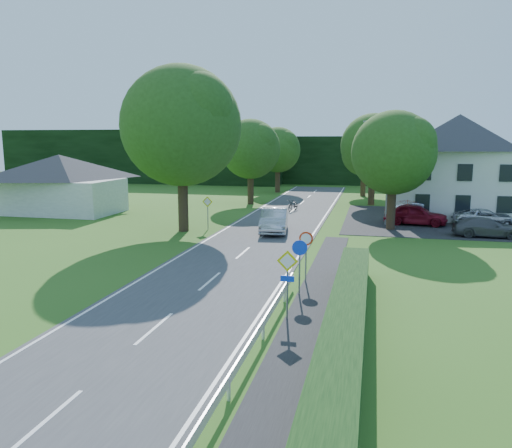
% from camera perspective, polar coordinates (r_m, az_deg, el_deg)
% --- Properties ---
extents(ground, '(160.00, 160.00, 0.00)m').
position_cam_1_polar(ground, '(13.33, -23.05, -20.29)').
color(ground, '#315B1A').
rests_on(ground, ground).
extents(road, '(7.00, 80.00, 0.04)m').
position_cam_1_polar(road, '(30.72, -0.54, -2.54)').
color(road, '#3B3B3E').
rests_on(road, ground).
extents(footpath, '(1.50, 44.00, 0.04)m').
position_cam_1_polar(footpath, '(13.09, 1.79, -19.96)').
color(footpath, black).
rests_on(footpath, ground).
extents(parking_pad, '(14.00, 16.00, 0.04)m').
position_cam_1_polar(parking_pad, '(42.92, 19.58, 0.38)').
color(parking_pad, black).
rests_on(parking_pad, ground).
extents(line_edge_left, '(0.12, 80.00, 0.01)m').
position_cam_1_polar(line_edge_left, '(31.64, -6.27, -2.19)').
color(line_edge_left, white).
rests_on(line_edge_left, road).
extents(line_edge_right, '(0.12, 80.00, 0.01)m').
position_cam_1_polar(line_edge_right, '(30.12, 5.48, -2.78)').
color(line_edge_right, white).
rests_on(line_edge_right, road).
extents(line_centre, '(0.12, 80.00, 0.01)m').
position_cam_1_polar(line_centre, '(30.72, -0.54, -2.49)').
color(line_centre, white).
rests_on(line_centre, road).
extents(hedge_right, '(1.20, 30.00, 1.30)m').
position_cam_1_polar(hedge_right, '(10.88, 8.22, -22.88)').
color(hedge_right, black).
rests_on(hedge_right, ground).
extents(tree_main, '(9.40, 9.40, 11.64)m').
position_cam_1_polar(tree_main, '(35.70, -8.48, 8.44)').
color(tree_main, '#274A16').
rests_on(tree_main, ground).
extents(tree_left_far, '(7.00, 7.00, 8.58)m').
position_cam_1_polar(tree_left_far, '(50.70, -0.63, 7.12)').
color(tree_left_far, '#274A16').
rests_on(tree_left_far, ground).
extents(tree_right_far, '(7.40, 7.40, 9.09)m').
position_cam_1_polar(tree_right_far, '(51.20, 13.19, 7.18)').
color(tree_right_far, '#274A16').
rests_on(tree_right_far, ground).
extents(tree_left_back, '(6.60, 6.60, 8.07)m').
position_cam_1_polar(tree_left_back, '(62.32, 2.50, 7.33)').
color(tree_left_back, '#274A16').
rests_on(tree_left_back, ground).
extents(tree_right_back, '(6.20, 6.20, 7.56)m').
position_cam_1_polar(tree_right_back, '(59.23, 12.23, 6.76)').
color(tree_right_back, '#274A16').
rests_on(tree_right_back, ground).
extents(tree_right_mid, '(7.00, 7.00, 8.58)m').
position_cam_1_polar(tree_right_mid, '(37.25, 15.38, 5.89)').
color(tree_right_mid, '#274A16').
rests_on(tree_right_mid, ground).
extents(treeline_left, '(44.00, 6.00, 8.00)m').
position_cam_1_polar(treeline_left, '(79.43, -13.12, 7.55)').
color(treeline_left, black).
rests_on(treeline_left, ground).
extents(treeline_right, '(30.00, 5.00, 7.00)m').
position_cam_1_polar(treeline_right, '(75.22, 14.02, 7.04)').
color(treeline_right, black).
rests_on(treeline_right, ground).
extents(bungalow_left, '(11.00, 6.50, 5.20)m').
position_cam_1_polar(bungalow_left, '(47.83, -21.47, 4.41)').
color(bungalow_left, beige).
rests_on(bungalow_left, ground).
extents(house_white, '(10.60, 8.40, 8.60)m').
position_cam_1_polar(house_white, '(45.72, 21.99, 6.30)').
color(house_white, silver).
rests_on(house_white, ground).
extents(streetlight, '(2.03, 0.18, 8.00)m').
position_cam_1_polar(streetlight, '(39.22, 14.65, 6.34)').
color(streetlight, gray).
rests_on(streetlight, ground).
extents(sign_priority_right, '(0.78, 0.09, 2.59)m').
position_cam_1_polar(sign_priority_right, '(18.00, 3.61, -5.49)').
color(sign_priority_right, gray).
rests_on(sign_priority_right, ground).
extents(sign_roundabout, '(0.64, 0.08, 2.37)m').
position_cam_1_polar(sign_roundabout, '(20.91, 5.00, -3.72)').
color(sign_roundabout, gray).
rests_on(sign_roundabout, ground).
extents(sign_speed_limit, '(0.64, 0.11, 2.37)m').
position_cam_1_polar(sign_speed_limit, '(22.81, 5.74, -2.36)').
color(sign_speed_limit, gray).
rests_on(sign_speed_limit, ground).
extents(sign_priority_left, '(0.78, 0.09, 2.44)m').
position_cam_1_polar(sign_priority_left, '(36.40, -5.56, 2.04)').
color(sign_priority_left, gray).
rests_on(sign_priority_left, ground).
extents(moving_car, '(2.49, 5.34, 1.69)m').
position_cam_1_polar(moving_car, '(35.21, 2.07, 0.45)').
color(moving_car, silver).
rests_on(moving_car, road).
extents(motorcycle, '(1.18, 2.13, 1.06)m').
position_cam_1_polar(motorcycle, '(45.78, 4.27, 2.15)').
color(motorcycle, black).
rests_on(motorcycle, road).
extents(parked_car_red, '(4.89, 2.52, 1.59)m').
position_cam_1_polar(parked_car_red, '(40.13, 17.76, 1.05)').
color(parked_car_red, maroon).
rests_on(parked_car_red, parking_pad).
extents(parked_car_silver_a, '(4.87, 2.75, 1.52)m').
position_cam_1_polar(parked_car_silver_a, '(42.26, 17.77, 1.41)').
color(parked_car_silver_a, silver).
rests_on(parked_car_silver_a, parking_pad).
extents(parked_car_grey, '(4.40, 1.80, 1.28)m').
position_cam_1_polar(parked_car_grey, '(36.90, 24.86, -0.35)').
color(parked_car_grey, '#4C4B51').
rests_on(parked_car_grey, parking_pad).
extents(parked_car_silver_b, '(4.74, 2.44, 1.28)m').
position_cam_1_polar(parked_car_silver_b, '(41.42, 24.80, 0.66)').
color(parked_car_silver_b, silver).
rests_on(parked_car_silver_b, parking_pad).
extents(parasol, '(2.44, 2.47, 1.82)m').
position_cam_1_polar(parasol, '(41.05, 16.87, 1.44)').
color(parasol, '#C0350F').
rests_on(parasol, parking_pad).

